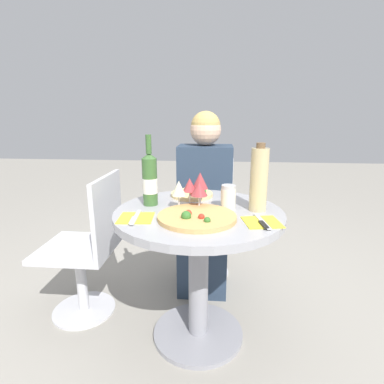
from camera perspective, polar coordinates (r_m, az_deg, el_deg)
ground_plane at (r=1.79m, az=1.16°, el=-25.43°), size 12.00×12.00×0.00m
dining_table at (r=1.51m, az=1.26°, el=-10.16°), size 0.81×0.81×0.70m
chair_behind_diner at (r=2.22m, az=2.60°, el=-5.02°), size 0.40×0.40×0.83m
seated_diner at (r=2.05m, az=2.47°, el=-2.90°), size 0.37×0.48×1.17m
chair_empty_side at (r=1.83m, az=-19.05°, el=-10.33°), size 0.40×0.40×0.83m
pizza_large at (r=1.32m, az=0.87°, el=-4.76°), size 0.35×0.35×0.05m
pizza_small_far at (r=1.68m, az=0.11°, el=-0.32°), size 0.23×0.23×0.05m
wine_bottle at (r=1.51m, az=-8.04°, el=2.38°), size 0.08×0.08×0.35m
tall_carafe at (r=1.44m, az=12.63°, el=2.38°), size 0.08×0.08×0.32m
sugar_shaker at (r=1.45m, az=6.93°, el=-1.02°), size 0.07×0.07×0.12m
wine_glass_front_left at (r=1.44m, az=-2.53°, el=0.60°), size 0.07×0.07×0.14m
wine_glass_front_right at (r=1.43m, az=1.37°, el=0.57°), size 0.08×0.08×0.14m
wine_glass_center at (r=1.46m, az=-0.46°, el=1.21°), size 0.07×0.07×0.15m
wine_glass_back_right at (r=1.49m, az=1.55°, el=2.11°), size 0.08×0.08×0.17m
place_setting_left at (r=1.35m, az=-10.68°, el=-4.87°), size 0.16×0.19×0.01m
place_setting_right at (r=1.31m, az=13.22°, el=-5.61°), size 0.17×0.19×0.01m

